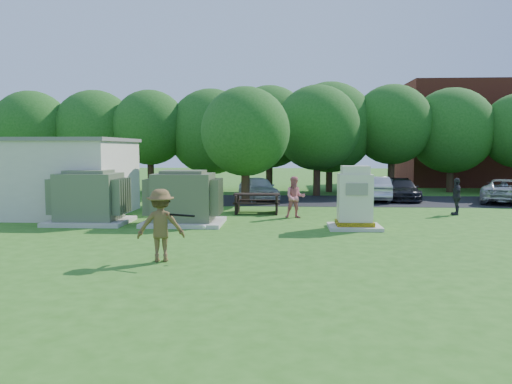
# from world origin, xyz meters

# --- Properties ---
(ground) EXTENTS (120.00, 120.00, 0.00)m
(ground) POSITION_xyz_m (0.00, 0.00, 0.00)
(ground) COLOR #2D6619
(ground) RESTS_ON ground
(service_building) EXTENTS (10.00, 5.00, 3.20)m
(service_building) POSITION_xyz_m (-11.00, 7.00, 1.60)
(service_building) COLOR beige
(service_building) RESTS_ON ground
(service_building_roof) EXTENTS (10.20, 5.20, 0.15)m
(service_building_roof) POSITION_xyz_m (-11.00, 7.00, 3.27)
(service_building_roof) COLOR slate
(service_building_roof) RESTS_ON service_building
(brick_building) EXTENTS (15.00, 8.00, 8.00)m
(brick_building) POSITION_xyz_m (18.00, 27.00, 4.00)
(brick_building) COLOR maroon
(brick_building) RESTS_ON ground
(parking_strip) EXTENTS (20.00, 6.00, 0.01)m
(parking_strip) POSITION_xyz_m (7.00, 13.50, 0.01)
(parking_strip) COLOR #232326
(parking_strip) RESTS_ON ground
(transformer_left) EXTENTS (3.00, 2.40, 2.07)m
(transformer_left) POSITION_xyz_m (-6.50, 4.50, 0.97)
(transformer_left) COLOR beige
(transformer_left) RESTS_ON ground
(transformer_right) EXTENTS (3.00, 2.40, 2.07)m
(transformer_right) POSITION_xyz_m (-2.80, 4.50, 0.97)
(transformer_right) COLOR beige
(transformer_right) RESTS_ON ground
(generator_cabinet) EXTENTS (1.87, 1.53, 2.28)m
(generator_cabinet) POSITION_xyz_m (3.59, 3.80, 1.00)
(generator_cabinet) COLOR beige
(generator_cabinet) RESTS_ON ground
(picnic_table) EXTENTS (2.06, 1.54, 0.88)m
(picnic_table) POSITION_xyz_m (-0.19, 7.98, 0.55)
(picnic_table) COLOR black
(picnic_table) RESTS_ON ground
(batter) EXTENTS (1.32, 0.91, 1.87)m
(batter) POSITION_xyz_m (-2.10, -1.79, 0.94)
(batter) COLOR brown
(batter) RESTS_ON ground
(person_at_picnic) EXTENTS (0.90, 0.72, 1.74)m
(person_at_picnic) POSITION_xyz_m (1.49, 6.45, 0.87)
(person_at_picnic) COLOR #D26F77
(person_at_picnic) RESTS_ON ground
(person_walking_right) EXTENTS (0.55, 1.00, 1.62)m
(person_walking_right) POSITION_xyz_m (8.55, 7.88, 0.81)
(person_walking_right) COLOR #28272D
(person_walking_right) RESTS_ON ground
(car_white) EXTENTS (2.79, 4.23, 1.34)m
(car_white) POSITION_xyz_m (-0.44, 13.58, 0.67)
(car_white) COLOR silver
(car_white) RESTS_ON ground
(car_silver_a) EXTENTS (1.64, 4.16, 1.35)m
(car_silver_a) POSITION_xyz_m (6.04, 13.77, 0.67)
(car_silver_a) COLOR #AAABAF
(car_silver_a) RESTS_ON ground
(car_dark) EXTENTS (1.90, 4.18, 1.19)m
(car_dark) POSITION_xyz_m (7.60, 14.03, 0.59)
(car_dark) COLOR black
(car_dark) RESTS_ON ground
(car_silver_b) EXTENTS (3.82, 5.06, 1.28)m
(car_silver_b) POSITION_xyz_m (12.78, 13.09, 0.64)
(car_silver_b) COLOR #B3B4B8
(car_silver_b) RESTS_ON ground
(batting_equipment) EXTENTS (1.15, 0.57, 0.42)m
(batting_equipment) POSITION_xyz_m (-1.56, -1.89, 1.17)
(batting_equipment) COLOR black
(batting_equipment) RESTS_ON ground
(tree_row) EXTENTS (41.30, 13.30, 7.30)m
(tree_row) POSITION_xyz_m (1.75, 18.50, 4.15)
(tree_row) COLOR #47301E
(tree_row) RESTS_ON ground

